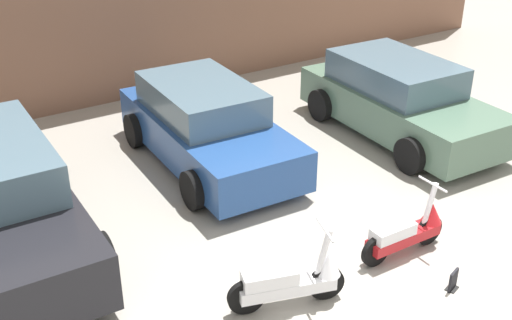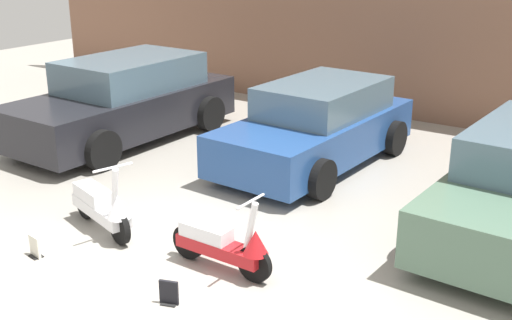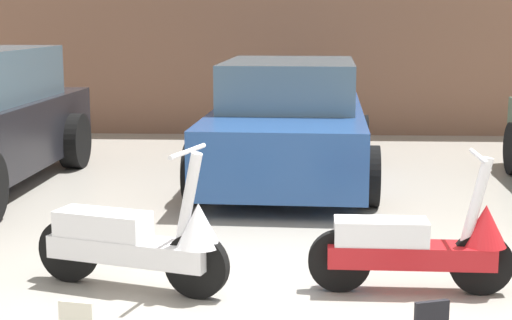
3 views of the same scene
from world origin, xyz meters
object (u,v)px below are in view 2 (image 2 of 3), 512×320
at_px(car_rear_left, 125,101).
at_px(placard_near_right_scooter, 169,294).
at_px(scooter_front_left, 103,206).
at_px(car_rear_center, 317,126).
at_px(placard_near_left_scooter, 35,248).
at_px(scooter_front_right, 224,244).

distance_m(car_rear_left, placard_near_right_scooter, 5.83).
xyz_separation_m(scooter_front_left, car_rear_center, (0.97, 3.75, 0.28)).
bearing_deg(placard_near_left_scooter, scooter_front_right, 25.23).
xyz_separation_m(placard_near_left_scooter, placard_near_right_scooter, (1.95, 0.09, 0.00)).
bearing_deg(car_rear_center, placard_near_right_scooter, 12.86).
relative_size(scooter_front_right, car_rear_left, 0.31).
bearing_deg(scooter_front_left, placard_near_left_scooter, -83.07).
bearing_deg(scooter_front_left, car_rear_left, 147.87).
bearing_deg(placard_near_left_scooter, car_rear_left, 121.44).
distance_m(scooter_front_left, car_rear_left, 3.98).
bearing_deg(placard_near_right_scooter, placard_near_left_scooter, -177.28).
xyz_separation_m(car_rear_left, placard_near_left_scooter, (2.40, -3.93, -0.59)).
bearing_deg(placard_near_right_scooter, scooter_front_left, 155.20).
distance_m(placard_near_left_scooter, placard_near_right_scooter, 1.95).
distance_m(scooter_front_right, car_rear_left, 5.34).
height_order(scooter_front_right, placard_near_left_scooter, scooter_front_right).
bearing_deg(car_rear_left, placard_near_left_scooter, 33.06).
bearing_deg(scooter_front_right, placard_near_left_scooter, -153.55).
xyz_separation_m(scooter_front_right, placard_near_left_scooter, (-2.02, -0.95, -0.22)).
relative_size(car_rear_left, placard_near_right_scooter, 16.79).
relative_size(scooter_front_right, placard_near_right_scooter, 5.14).
bearing_deg(scooter_front_right, placard_near_right_scooter, -93.11).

